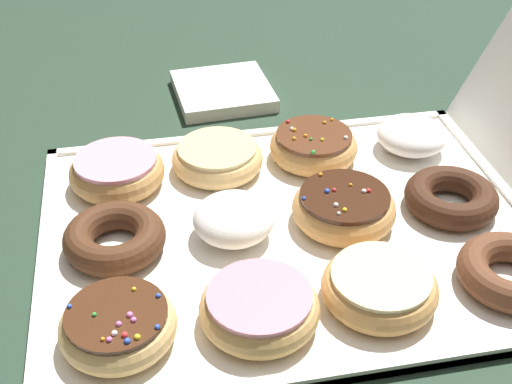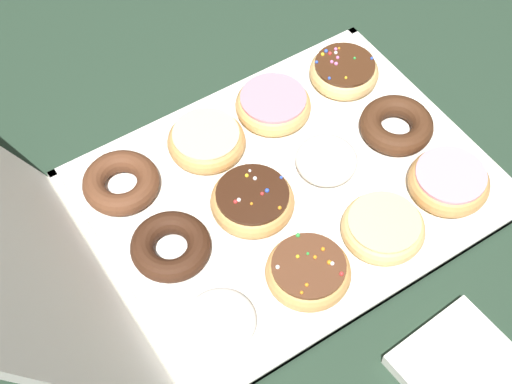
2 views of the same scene
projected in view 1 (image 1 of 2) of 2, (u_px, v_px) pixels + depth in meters
name	position (u px, v px, depth m)	size (l,w,h in m)	color
ground_plane	(290.00, 234.00, 0.79)	(3.00, 3.00, 0.00)	#233828
donut_box	(290.00, 231.00, 0.78)	(0.43, 0.57, 0.01)	white
pink_frosted_donut_0	(117.00, 171.00, 0.84)	(0.12, 0.12, 0.04)	tan
chocolate_cake_ring_donut_1	(115.00, 238.00, 0.74)	(0.11, 0.11, 0.03)	#472816
sprinkle_donut_2	(118.00, 325.00, 0.63)	(0.11, 0.11, 0.04)	#E5B770
glazed_ring_donut_3	(217.00, 157.00, 0.87)	(0.12, 0.12, 0.03)	#E5B770
powdered_filled_donut_4	(234.00, 221.00, 0.75)	(0.09, 0.09, 0.05)	white
pink_frosted_donut_5	(259.00, 307.00, 0.65)	(0.12, 0.12, 0.04)	tan
sprinkle_donut_6	(314.00, 146.00, 0.88)	(0.12, 0.12, 0.04)	tan
sprinkle_donut_7	(344.00, 208.00, 0.78)	(0.12, 0.12, 0.04)	tan
glazed_ring_donut_8	(380.00, 287.00, 0.67)	(0.12, 0.12, 0.04)	tan
powdered_filled_donut_9	(412.00, 135.00, 0.90)	(0.09, 0.09, 0.04)	white
chocolate_cake_ring_donut_10	(450.00, 195.00, 0.80)	(0.11, 0.11, 0.03)	#381E11
chocolate_cake_ring_donut_11	(511.00, 272.00, 0.70)	(0.11, 0.11, 0.03)	#59331E
napkin_stack	(223.00, 91.00, 1.05)	(0.14, 0.14, 0.02)	white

